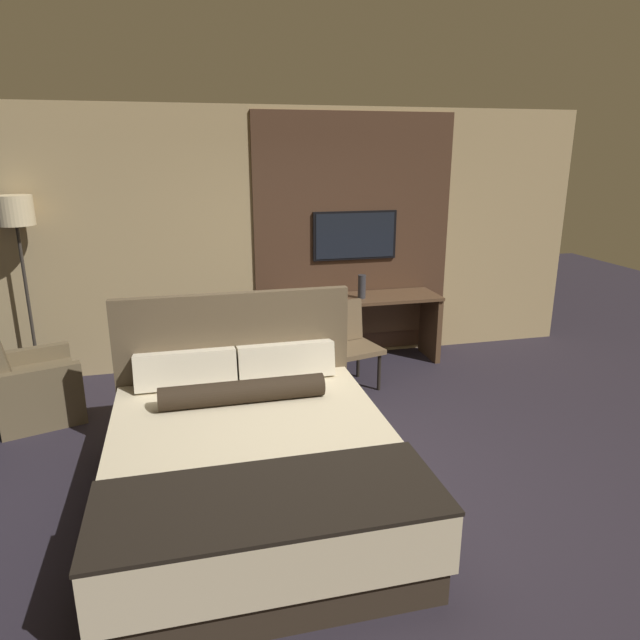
{
  "coord_description": "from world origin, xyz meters",
  "views": [
    {
      "loc": [
        -1.03,
        -3.61,
        2.34
      ],
      "look_at": [
        0.11,
        1.03,
        0.92
      ],
      "focal_mm": 32.0,
      "sensor_mm": 36.0,
      "label": 1
    }
  ],
  "objects": [
    {
      "name": "ground_plane",
      "position": [
        0.0,
        0.0,
        0.0
      ],
      "size": [
        16.0,
        16.0,
        0.0
      ],
      "primitive_type": "plane",
      "color": "#28232D"
    },
    {
      "name": "wall_back_tv_panel",
      "position": [
        0.12,
        2.59,
        1.4
      ],
      "size": [
        7.2,
        0.09,
        2.8
      ],
      "color": "tan",
      "rests_on": "ground_plane"
    },
    {
      "name": "bed",
      "position": [
        -0.66,
        -0.2,
        0.34
      ],
      "size": [
        1.89,
        2.23,
        1.26
      ],
      "color": "#33281E",
      "rests_on": "ground_plane"
    },
    {
      "name": "desk",
      "position": [
        0.88,
        2.29,
        0.53
      ],
      "size": [
        1.77,
        0.56,
        0.78
      ],
      "color": "brown",
      "rests_on": "ground_plane"
    },
    {
      "name": "tv",
      "position": [
        0.88,
        2.52,
        1.43
      ],
      "size": [
        0.97,
        0.04,
        0.54
      ],
      "color": "black"
    },
    {
      "name": "desk_chair",
      "position": [
        0.55,
        1.69,
        0.5
      ],
      "size": [
        0.64,
        0.63,
        0.86
      ],
      "rotation": [
        0.0,
        0.0,
        0.25
      ],
      "color": "brown",
      "rests_on": "ground_plane"
    },
    {
      "name": "armchair_by_window",
      "position": [
        -2.4,
        1.6,
        0.28
      ],
      "size": [
        0.87,
        0.9,
        0.8
      ],
      "rotation": [
        0.0,
        0.0,
        1.89
      ],
      "color": "brown",
      "rests_on": "ground_plane"
    },
    {
      "name": "floor_lamp",
      "position": [
        -2.53,
        2.34,
        1.64
      ],
      "size": [
        0.34,
        0.34,
        1.94
      ],
      "color": "#282623",
      "rests_on": "ground_plane"
    },
    {
      "name": "vase_tall",
      "position": [
        0.87,
        2.2,
        0.91
      ],
      "size": [
        0.09,
        0.09,
        0.26
      ],
      "color": "#333338",
      "rests_on": "desk"
    },
    {
      "name": "book",
      "position": [
        0.28,
        2.26,
        0.79
      ],
      "size": [
        0.25,
        0.2,
        0.03
      ],
      "color": "navy",
      "rests_on": "desk"
    }
  ]
}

